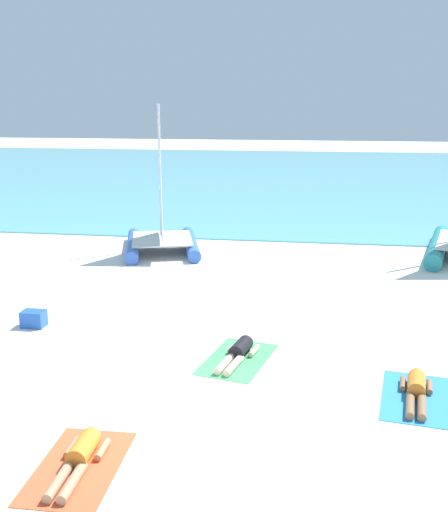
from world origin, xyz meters
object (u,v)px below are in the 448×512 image
(towel_center_left, at_px, (79,467))
(sunbather_rightmost, at_px, (416,389))
(towel_center_right, at_px, (237,359))
(cooler_box, at_px, (34,319))
(sailboat_blue, at_px, (162,230))
(sunbather_center_left, at_px, (80,456))
(towel_rightmost, at_px, (416,398))
(sunbather_center_right, at_px, (239,352))

(towel_center_left, distance_m, sunbather_rightmost, 5.60)
(towel_center_right, height_order, cooler_box, cooler_box)
(towel_center_left, xyz_separation_m, cooler_box, (-3.01, 4.97, 0.17))
(sailboat_blue, relative_size, sunbather_rightmost, 3.03)
(towel_center_right, relative_size, cooler_box, 3.80)
(sailboat_blue, distance_m, towel_center_left, 12.36)
(towel_center_left, relative_size, sunbather_center_left, 1.22)
(cooler_box, bearing_deg, towel_center_right, -12.99)
(towel_center_left, height_order, towel_center_right, same)
(towel_rightmost, bearing_deg, sunbather_center_right, 159.43)
(sunbather_center_left, bearing_deg, towel_rightmost, 28.25)
(towel_center_left, bearing_deg, towel_center_right, 67.03)
(towel_center_left, bearing_deg, cooler_box, 121.21)
(sunbather_center_right, distance_m, cooler_box, 4.78)
(sunbather_center_left, distance_m, towel_rightmost, 5.53)
(towel_rightmost, bearing_deg, sailboat_blue, 125.79)
(sunbather_rightmost, bearing_deg, sunbather_center_left, -141.93)
(sunbather_center_left, xyz_separation_m, sunbather_center_right, (1.67, 3.89, 0.00))
(sunbather_center_left, xyz_separation_m, cooler_box, (-3.01, 4.90, 0.05))
(towel_center_left, xyz_separation_m, sunbather_rightmost, (4.82, 2.85, 0.13))
(sailboat_blue, height_order, sunbather_rightmost, sailboat_blue)
(cooler_box, bearing_deg, sunbather_rightmost, -15.18)
(towel_center_left, distance_m, towel_rightmost, 5.56)
(sunbather_center_left, bearing_deg, sailboat_blue, 98.06)
(sunbather_center_right, height_order, cooler_box, cooler_box)
(sunbather_center_left, bearing_deg, sunbather_rightmost, 28.79)
(sailboat_blue, relative_size, cooler_box, 9.48)
(sunbather_center_right, bearing_deg, towel_center_right, -90.00)
(sailboat_blue, height_order, sunbather_center_left, sailboat_blue)
(towel_rightmost, distance_m, cooler_box, 8.13)
(towel_center_right, distance_m, sunbather_rightmost, 3.34)
(sunbather_rightmost, bearing_deg, towel_center_left, -141.33)
(towel_center_left, distance_m, sunbather_center_right, 4.30)
(sailboat_blue, relative_size, towel_rightmost, 2.50)
(sunbather_center_left, distance_m, towel_center_right, 4.17)
(towel_center_right, distance_m, towel_rightmost, 3.35)
(towel_rightmost, height_order, cooler_box, cooler_box)
(sunbather_rightmost, distance_m, cooler_box, 8.12)
(sunbather_center_left, bearing_deg, cooler_box, 120.40)
(sunbather_rightmost, bearing_deg, towel_center_right, 169.81)
(towel_center_left, bearing_deg, sailboat_blue, 99.17)
(towel_center_left, relative_size, towel_center_right, 1.00)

